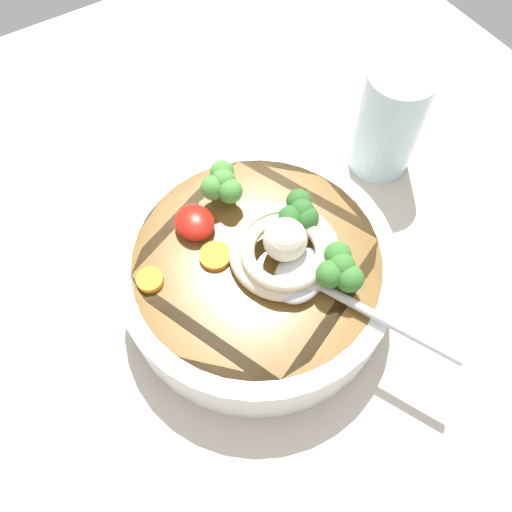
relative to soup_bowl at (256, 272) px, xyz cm
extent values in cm
cube|color=#BCB29E|center=(0.15, -3.23, -5.53)|extent=(106.05, 106.05, 4.42)
cylinder|color=white|center=(0.00, 0.00, -0.11)|extent=(26.29, 26.29, 6.42)
cylinder|color=olive|center=(0.00, 0.00, 0.15)|extent=(23.13, 23.13, 5.91)
torus|color=beige|center=(1.20, 2.28, 3.81)|extent=(10.25, 10.25, 1.41)
torus|color=beige|center=(1.86, 1.83, 4.94)|extent=(10.98, 10.98, 1.27)
sphere|color=beige|center=(1.20, 2.28, 5.65)|extent=(3.98, 3.98, 3.98)
ellipsoid|color=#B7B7BC|center=(4.13, 2.03, 3.91)|extent=(6.59, 7.32, 1.60)
cylinder|color=#B7B7BC|center=(10.86, 5.33, 3.91)|extent=(13.82, 7.33, 0.80)
ellipsoid|color=#B2190F|center=(-5.71, -3.43, 4.02)|extent=(4.08, 3.67, 1.84)
cylinder|color=#7A9E60|center=(5.99, 4.84, 3.77)|extent=(1.24, 1.24, 1.33)
sphere|color=#38752D|center=(5.99, 4.84, 5.65)|extent=(2.44, 2.44, 2.44)
sphere|color=#38752D|center=(7.21, 4.84, 5.43)|extent=(2.44, 2.44, 2.44)
sphere|color=#38752D|center=(4.88, 5.29, 5.54)|extent=(2.44, 2.44, 2.44)
sphere|color=#38752D|center=(5.99, 3.63, 5.48)|extent=(2.44, 2.44, 2.44)
cylinder|color=#7A9E60|center=(-0.55, 5.29, 3.75)|extent=(1.21, 1.21, 1.30)
sphere|color=#2D6628|center=(-0.55, 5.29, 5.59)|extent=(2.38, 2.38, 2.38)
sphere|color=#2D6628|center=(0.64, 5.29, 5.37)|extent=(2.38, 2.38, 2.38)
sphere|color=#2D6628|center=(-1.63, 5.72, 5.48)|extent=(2.38, 2.38, 2.38)
sphere|color=#2D6628|center=(-0.55, 4.10, 5.42)|extent=(2.38, 2.38, 2.38)
cylinder|color=#7A9E60|center=(-7.32, 0.99, 3.75)|extent=(1.21, 1.21, 1.29)
sphere|color=#478938|center=(-7.32, 0.99, 5.59)|extent=(2.37, 2.37, 2.37)
sphere|color=#478938|center=(-6.13, 0.99, 5.37)|extent=(2.37, 2.37, 2.37)
sphere|color=#478938|center=(-8.40, 1.43, 5.48)|extent=(2.37, 2.37, 2.37)
sphere|color=#478938|center=(-7.32, -0.19, 5.41)|extent=(2.37, 2.37, 2.37)
cylinder|color=orange|center=(-1.88, -3.19, 3.36)|extent=(2.96, 2.96, 0.52)
cylinder|color=orange|center=(-2.83, -9.39, 3.40)|extent=(2.41, 2.41, 0.59)
cylinder|color=silver|center=(-6.55, 21.23, 2.99)|extent=(7.07, 7.07, 12.62)
camera|label=1|loc=(19.43, -12.22, 43.37)|focal=35.32mm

